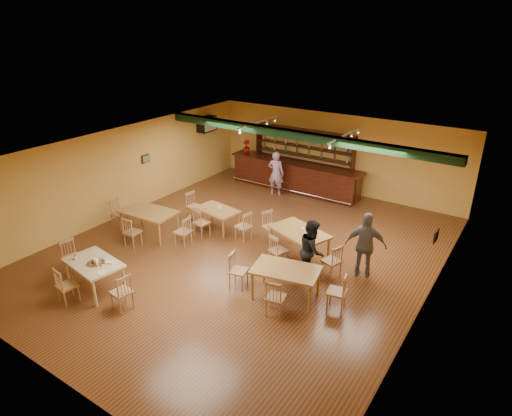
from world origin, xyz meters
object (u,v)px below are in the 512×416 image
Objects in this scene: dining_table_a at (217,219)px; patron_right_a at (312,250)px; dining_table_d at (286,283)px; patron_bar at (276,173)px; dining_table_c at (150,223)px; near_table at (96,276)px; dining_table_b at (299,244)px; bar_counter at (295,176)px.

patron_right_a reaches higher than dining_table_a.
dining_table_d is at bearing 148.88° from patron_right_a.
patron_right_a is (3.85, -4.56, -0.02)m from patron_bar.
dining_table_c is 3.03m from near_table.
dining_table_d is 0.95× the size of patron_right_a.
patron_bar is (1.41, 5.14, 0.43)m from dining_table_c.
dining_table_b is at bearing 5.25° from dining_table_a.
dining_table_b is at bearing 20.46° from patron_right_a.
dining_table_a is 4.23m from dining_table_d.
dining_table_b is (2.69, -4.58, -0.15)m from bar_counter.
dining_table_d is 0.93× the size of patron_bar.
bar_counter is 3.97× the size of dining_table_a.
bar_counter is 6.23m from dining_table_c.
dining_table_b is 0.99× the size of dining_table_c.
patron_right_a is (3.83, -0.95, 0.48)m from dining_table_a.
patron_bar is at bearing 148.47° from dining_table_b.
dining_table_c is 1.14× the size of near_table.
bar_counter is 5.32m from dining_table_b.
dining_table_c is 5.35m from patron_bar.
near_table is at bearing 78.05° from patron_bar.
near_table is (-4.08, -2.33, -0.00)m from dining_table_d.
dining_table_c reaches higher than dining_table_b.
dining_table_c is at bearing 65.24° from patron_bar.
dining_table_b is at bearing 13.07° from dining_table_c.
dining_table_d is 4.70m from near_table.
patron_bar reaches higher than bar_counter.
dining_table_d reaches higher than dining_table_a.
dining_table_d is 6.78m from patron_bar.
dining_table_c reaches higher than near_table.
dining_table_b reaches higher than dining_table_a.
patron_right_a is at bearing -25.63° from dining_table_b.
dining_table_a is 0.87× the size of dining_table_d.
patron_right_a is (0.80, -0.80, 0.41)m from dining_table_b.
dining_table_b is at bearing 97.42° from dining_table_d.
dining_table_c is at bearing 162.20° from dining_table_d.
bar_counter reaches higher than dining_table_d.
dining_table_c is (-4.47, -1.39, 0.01)m from dining_table_b.
patron_bar is at bearing 111.24° from dining_table_d.
dining_table_b is (3.03, -0.15, 0.07)m from dining_table_a.
dining_table_a is at bearing 138.92° from dining_table_d.
bar_counter reaches higher than dining_table_c.
dining_table_a is (-0.34, -4.43, -0.22)m from bar_counter.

